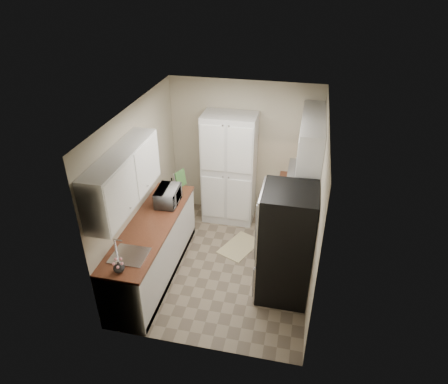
{
  "coord_description": "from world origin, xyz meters",
  "views": [
    {
      "loc": [
        1.03,
        -4.75,
        4.22
      ],
      "look_at": [
        -0.04,
        0.15,
        1.23
      ],
      "focal_mm": 32.0,
      "sensor_mm": 36.0,
      "label": 1
    }
  ],
  "objects_px": {
    "microwave": "(168,196)",
    "wine_bottle": "(172,187)",
    "pantry_cabinet": "(229,169)",
    "refrigerator": "(286,245)",
    "toaster_oven": "(304,181)",
    "electric_range": "(290,233)"
  },
  "relations": [
    {
      "from": "toaster_oven",
      "to": "microwave",
      "type": "bearing_deg",
      "value": -131.41
    },
    {
      "from": "electric_range",
      "to": "refrigerator",
      "type": "distance_m",
      "value": 0.88
    },
    {
      "from": "pantry_cabinet",
      "to": "wine_bottle",
      "type": "height_order",
      "value": "pantry_cabinet"
    },
    {
      "from": "pantry_cabinet",
      "to": "electric_range",
      "type": "relative_size",
      "value": 1.77
    },
    {
      "from": "pantry_cabinet",
      "to": "microwave",
      "type": "relative_size",
      "value": 4.23
    },
    {
      "from": "wine_bottle",
      "to": "toaster_oven",
      "type": "distance_m",
      "value": 2.15
    },
    {
      "from": "pantry_cabinet",
      "to": "wine_bottle",
      "type": "xyz_separation_m",
      "value": [
        -0.75,
        -0.87,
        0.05
      ]
    },
    {
      "from": "refrigerator",
      "to": "toaster_oven",
      "type": "bearing_deg",
      "value": 84.44
    },
    {
      "from": "wine_bottle",
      "to": "toaster_oven",
      "type": "height_order",
      "value": "wine_bottle"
    },
    {
      "from": "pantry_cabinet",
      "to": "refrigerator",
      "type": "relative_size",
      "value": 1.18
    },
    {
      "from": "microwave",
      "to": "wine_bottle",
      "type": "bearing_deg",
      "value": 3.42
    },
    {
      "from": "pantry_cabinet",
      "to": "electric_range",
      "type": "xyz_separation_m",
      "value": [
        1.17,
        -0.93,
        -0.52
      ]
    },
    {
      "from": "electric_range",
      "to": "microwave",
      "type": "relative_size",
      "value": 2.39
    },
    {
      "from": "electric_range",
      "to": "microwave",
      "type": "distance_m",
      "value": 1.99
    },
    {
      "from": "electric_range",
      "to": "refrigerator",
      "type": "relative_size",
      "value": 0.66
    },
    {
      "from": "electric_range",
      "to": "wine_bottle",
      "type": "relative_size",
      "value": 4.42
    },
    {
      "from": "pantry_cabinet",
      "to": "refrigerator",
      "type": "height_order",
      "value": "pantry_cabinet"
    },
    {
      "from": "pantry_cabinet",
      "to": "microwave",
      "type": "distance_m",
      "value": 1.37
    },
    {
      "from": "pantry_cabinet",
      "to": "toaster_oven",
      "type": "height_order",
      "value": "pantry_cabinet"
    },
    {
      "from": "refrigerator",
      "to": "toaster_oven",
      "type": "distance_m",
      "value": 1.56
    },
    {
      "from": "refrigerator",
      "to": "microwave",
      "type": "height_order",
      "value": "refrigerator"
    },
    {
      "from": "electric_range",
      "to": "toaster_oven",
      "type": "xyz_separation_m",
      "value": [
        0.12,
        0.74,
        0.54
      ]
    }
  ]
}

